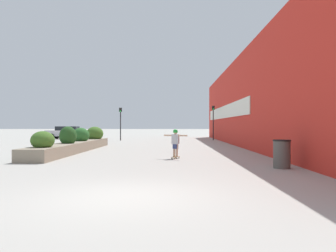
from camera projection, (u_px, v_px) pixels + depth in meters
name	position (u px, v px, depth m)	size (l,w,h in m)	color
ground_plane	(124.00, 197.00, 7.47)	(300.00, 300.00, 0.00)	#A3A099
building_wall_right	(241.00, 102.00, 25.79)	(0.67, 41.12, 7.00)	red
planter_box	(76.00, 143.00, 20.75)	(1.45, 13.19, 1.58)	gray
skateboard	(175.00, 157.00, 16.12)	(0.46, 0.65, 0.09)	olive
skateboarder	(175.00, 140.00, 16.12)	(1.17, 0.64, 1.36)	tan
trash_bin	(282.00, 154.00, 12.45)	(0.66, 0.66, 1.09)	#514C47
car_leftmost	(66.00, 132.00, 39.88)	(4.61, 1.93, 1.53)	#BCBCC1
car_center_left	(267.00, 132.00, 42.68)	(4.68, 1.94, 1.53)	maroon
traffic_light_left	(120.00, 118.00, 35.70)	(0.28, 0.30, 3.59)	black
traffic_light_right	(213.00, 117.00, 36.28)	(0.28, 0.30, 3.84)	black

